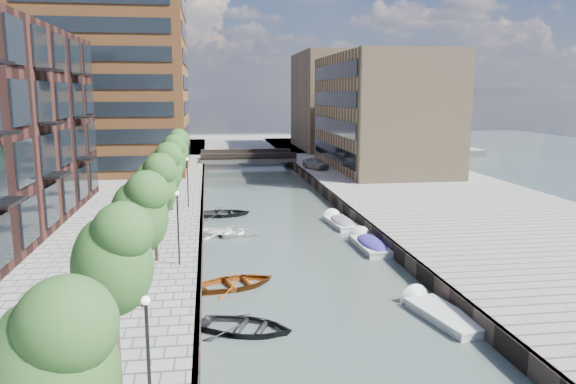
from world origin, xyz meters
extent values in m
plane|color=#38473F|center=(0.00, 40.00, 0.00)|extent=(300.00, 300.00, 0.00)
cube|color=gray|center=(16.00, 40.00, 0.50)|extent=(20.00, 140.00, 1.00)
cube|color=#332823|center=(-6.10, 40.00, 0.50)|extent=(0.25, 140.00, 1.00)
cube|color=#332823|center=(6.10, 40.00, 0.50)|extent=(0.25, 140.00, 1.00)
cube|color=gray|center=(0.00, 100.00, 0.50)|extent=(80.00, 40.00, 1.00)
cube|color=#94562B|center=(-17.00, 65.00, 16.00)|extent=(18.00, 18.00, 30.00)
cube|color=#8D7556|center=(16.00, 62.00, 8.00)|extent=(12.00, 25.00, 14.00)
cube|color=#8D7556|center=(16.00, 88.00, 9.00)|extent=(12.00, 20.00, 16.00)
cube|color=gray|center=(0.00, 72.00, 1.30)|extent=(13.00, 6.00, 0.60)
cube|color=#332823|center=(0.00, 69.20, 1.90)|extent=(13.00, 0.40, 0.80)
cube|color=#332823|center=(0.00, 74.80, 1.90)|extent=(13.00, 0.40, 0.80)
ellipsoid|color=#224C1C|center=(-8.50, 4.00, 5.33)|extent=(2.50, 2.50, 3.25)
cylinder|color=#382619|center=(-8.50, 11.00, 2.60)|extent=(0.20, 0.20, 3.20)
ellipsoid|color=#224C1C|center=(-8.50, 11.00, 5.33)|extent=(2.50, 2.50, 3.25)
cylinder|color=#382619|center=(-8.50, 18.00, 2.60)|extent=(0.20, 0.20, 3.20)
ellipsoid|color=#224C1C|center=(-8.50, 18.00, 5.33)|extent=(2.50, 2.50, 3.25)
cylinder|color=#382619|center=(-8.50, 25.00, 2.60)|extent=(0.20, 0.20, 3.20)
ellipsoid|color=#224C1C|center=(-8.50, 25.00, 5.33)|extent=(2.50, 2.50, 3.25)
cylinder|color=#382619|center=(-8.50, 32.00, 2.60)|extent=(0.20, 0.20, 3.20)
ellipsoid|color=#224C1C|center=(-8.50, 32.00, 5.33)|extent=(2.50, 2.50, 3.25)
cylinder|color=#382619|center=(-8.50, 39.00, 2.60)|extent=(0.20, 0.20, 3.20)
ellipsoid|color=#224C1C|center=(-8.50, 39.00, 5.33)|extent=(2.50, 2.50, 3.25)
cylinder|color=#382619|center=(-8.50, 46.00, 2.60)|extent=(0.20, 0.20, 3.20)
ellipsoid|color=#224C1C|center=(-8.50, 46.00, 5.33)|extent=(2.50, 2.50, 3.25)
cylinder|color=black|center=(-7.20, 8.00, 3.00)|extent=(0.10, 0.10, 4.00)
sphere|color=#FFF2CC|center=(-7.20, 8.00, 5.00)|extent=(0.24, 0.24, 0.24)
cylinder|color=black|center=(-7.20, 24.00, 3.00)|extent=(0.10, 0.10, 4.00)
sphere|color=#FFF2CC|center=(-7.20, 24.00, 5.00)|extent=(0.24, 0.24, 0.24)
cylinder|color=black|center=(-7.20, 40.00, 3.00)|extent=(0.10, 0.10, 4.00)
sphere|color=#FFF2CC|center=(-7.20, 40.00, 5.00)|extent=(0.24, 0.24, 0.24)
imported|color=black|center=(-4.04, 16.91, 0.00)|extent=(5.11, 4.47, 0.88)
imported|color=#843B0E|center=(-4.20, 22.73, 0.00)|extent=(5.19, 4.37, 0.92)
imported|color=white|center=(-4.02, 33.78, 0.00)|extent=(5.45, 4.74, 0.94)
imported|color=black|center=(-4.37, 40.67, 0.00)|extent=(4.78, 3.50, 0.96)
cube|color=silver|center=(5.17, 16.78, 0.05)|extent=(2.53, 4.66, 0.62)
cube|color=silver|center=(5.17, 16.78, 0.38)|extent=(2.63, 4.77, 0.10)
cone|color=silver|center=(4.70, 18.94, 0.10)|extent=(1.78, 1.19, 1.63)
cube|color=#BDBDBB|center=(5.22, 28.86, 0.05)|extent=(1.83, 4.69, 0.66)
cube|color=#BDBDBB|center=(5.22, 28.86, 0.40)|extent=(1.91, 4.79, 0.10)
cone|color=#BDBDBB|center=(5.17, 31.18, 0.10)|extent=(1.74, 0.95, 1.72)
ellipsoid|color=navy|center=(5.22, 28.86, 0.45)|extent=(1.72, 4.28, 0.57)
cube|color=white|center=(4.80, 35.69, 0.05)|extent=(2.01, 4.47, 0.61)
cube|color=white|center=(4.80, 35.69, 0.38)|extent=(2.10, 4.57, 0.09)
cone|color=white|center=(4.59, 37.84, 0.09)|extent=(1.68, 1.00, 1.60)
ellipsoid|color=slate|center=(4.80, 35.69, 0.42)|extent=(1.88, 4.08, 0.53)
imported|color=#9A9E9F|center=(7.73, 61.71, 1.72)|extent=(3.13, 4.53, 1.43)
camera|label=1|loc=(-5.49, -6.33, 10.36)|focal=35.00mm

